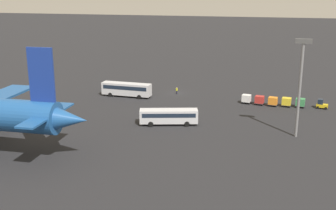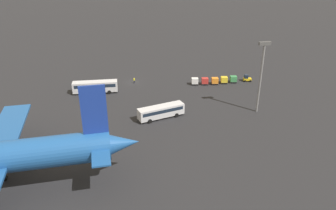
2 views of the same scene
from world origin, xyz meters
name	(u,v)px [view 1 (image 1 of 2)]	position (x,y,z in m)	size (l,w,h in m)	color
ground_plane	(176,93)	(0.00, 0.00, 0.00)	(600.00, 600.00, 0.00)	#232326
shuttle_bus_near	(126,89)	(11.03, 6.35, 2.01)	(12.34, 3.39, 3.37)	silver
shuttle_bus_far	(169,116)	(-4.50, 24.97, 1.82)	(11.53, 5.56, 3.01)	silver
baggage_tug	(322,104)	(-34.34, 5.42, 0.94)	(2.57, 1.95, 2.10)	gold
worker_person	(177,91)	(-0.29, 0.78, 0.87)	(0.38, 0.38, 1.74)	#1E1E2D
cargo_cart_green	(300,102)	(-29.81, 5.81, 1.19)	(2.24, 1.98, 2.06)	#38383D
cargo_cart_yellow	(286,102)	(-26.84, 5.91, 1.19)	(2.24, 1.98, 2.06)	#38383D
cargo_cart_orange	(273,101)	(-23.87, 6.20, 1.19)	(2.24, 1.98, 2.06)	#38383D
cargo_cart_red	(259,100)	(-20.90, 5.83, 1.19)	(2.24, 1.98, 2.06)	#38383D
cargo_cart_white	(246,98)	(-17.93, 5.39, 1.19)	(2.24, 1.98, 2.06)	#38383D
light_pole	(301,78)	(-28.32, 25.84, 10.73)	(2.80, 0.70, 17.48)	slate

